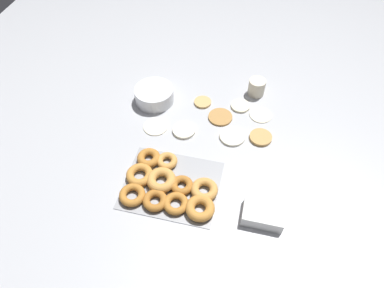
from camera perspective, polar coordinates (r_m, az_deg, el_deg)
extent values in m
plane|color=#B2B5BA|center=(1.52, 2.00, 0.75)|extent=(3.00, 3.00, 0.00)
cylinder|color=beige|center=(1.65, 11.40, 4.81)|extent=(0.11, 0.11, 0.01)
cylinder|color=tan|center=(1.68, 1.79, 6.98)|extent=(0.08, 0.08, 0.01)
cylinder|color=silver|center=(1.54, 6.73, 1.29)|extent=(0.11, 0.11, 0.01)
cylinder|color=silver|center=(1.55, -1.35, 2.32)|extent=(0.10, 0.10, 0.01)
cylinder|color=beige|center=(1.68, 8.06, 6.30)|extent=(0.09, 0.09, 0.01)
cylinder|color=silver|center=(1.58, -6.09, 2.98)|extent=(0.11, 0.11, 0.01)
cylinder|color=#B27F42|center=(1.61, 4.74, 4.51)|extent=(0.11, 0.11, 0.01)
cylinder|color=tan|center=(1.55, 11.38, 1.10)|extent=(0.10, 0.10, 0.01)
cube|color=#93969B|center=(1.38, -3.42, -6.78)|extent=(0.38, 0.31, 0.01)
torus|color=#B7752D|center=(1.35, -9.92, -8.37)|extent=(0.10, 0.10, 0.03)
torus|color=#AD6B28|center=(1.32, -6.17, -9.34)|extent=(0.10, 0.10, 0.03)
torus|color=#B7752D|center=(1.31, -2.71, -9.87)|extent=(0.10, 0.10, 0.03)
torus|color=#C68438|center=(1.30, 1.35, -10.65)|extent=(0.11, 0.11, 0.04)
torus|color=#C68438|center=(1.39, -8.72, -5.11)|extent=(0.11, 0.11, 0.03)
torus|color=#D19347|center=(1.37, -5.14, -5.99)|extent=(0.12, 0.12, 0.04)
torus|color=#AD6B28|center=(1.35, -1.71, -6.89)|extent=(0.09, 0.09, 0.03)
torus|color=#D19347|center=(1.34, 2.06, -7.59)|extent=(0.11, 0.11, 0.03)
torus|color=#B7752D|center=(1.44, -7.22, -2.31)|extent=(0.10, 0.10, 0.03)
torus|color=#D19347|center=(1.43, -4.18, -2.82)|extent=(0.09, 0.09, 0.03)
cylinder|color=white|center=(1.68, -6.31, 8.12)|extent=(0.19, 0.19, 0.07)
cube|color=white|center=(1.32, 11.68, -11.50)|extent=(0.15, 0.11, 0.03)
cube|color=white|center=(1.30, 11.87, -10.95)|extent=(0.15, 0.11, 0.03)
cylinder|color=beige|center=(1.74, 10.72, 9.28)|extent=(0.08, 0.08, 0.08)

